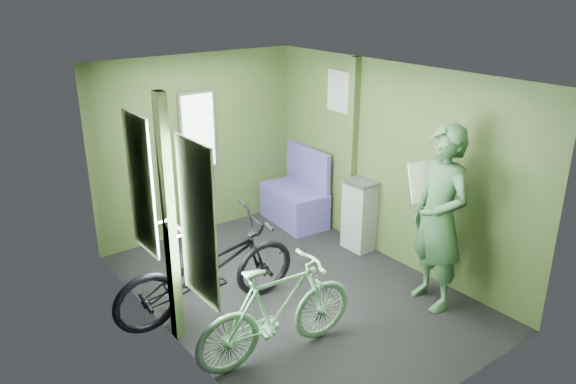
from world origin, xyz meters
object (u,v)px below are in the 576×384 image
object	(u,v)px
bicycle_black	(211,313)
bicycle_mint	(278,355)
waste_box	(359,215)
bench_seat	(296,201)
passenger	(439,219)

from	to	relation	value
bicycle_black	bicycle_mint	size ratio (longest dim) A/B	1.23
waste_box	bicycle_black	bearing A→B (deg)	-175.19
bicycle_black	bench_seat	world-z (taller)	bench_seat
bicycle_mint	bench_seat	world-z (taller)	bench_seat
bicycle_mint	waste_box	bearing A→B (deg)	-56.20
bicycle_black	bench_seat	size ratio (longest dim) A/B	1.86
bench_seat	waste_box	bearing A→B (deg)	-78.84
passenger	waste_box	xyz separation A→B (m)	(0.27, 1.37, -0.50)
waste_box	bench_seat	xyz separation A→B (m)	(-0.11, 1.12, -0.14)
passenger	waste_box	bearing A→B (deg)	-177.51
bicycle_mint	bench_seat	bearing A→B (deg)	-35.86
passenger	bench_seat	xyz separation A→B (m)	(0.16, 2.49, -0.64)
passenger	waste_box	distance (m)	1.48
bicycle_black	bench_seat	distance (m)	2.47
bicycle_mint	waste_box	world-z (taller)	waste_box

